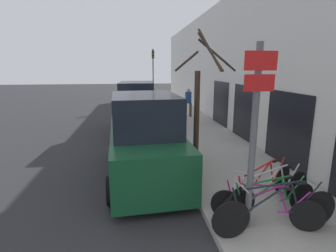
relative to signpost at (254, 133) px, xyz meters
name	(u,v)px	position (x,y,z in m)	size (l,w,h in m)	color
ground_plane	(142,132)	(-1.68, 8.37, -1.99)	(80.00, 80.00, 0.00)	#28282B
sidewalk_curb	(183,119)	(0.92, 11.17, -1.92)	(3.20, 32.00, 0.15)	#9E9B93
building_facade	(213,66)	(2.67, 11.08, 1.23)	(0.23, 32.00, 6.50)	silver
signpost	(254,133)	(0.00, 0.00, 0.00)	(0.57, 0.14, 3.38)	#595B60
bicycle_0	(276,211)	(0.44, -0.21, -1.43)	(2.48, 0.44, 0.98)	black
bicycle_1	(265,207)	(0.35, 0.02, -1.47)	(1.91, 0.88, 0.85)	black
bicycle_2	(270,200)	(0.60, 0.28, -1.48)	(2.19, 0.55, 0.84)	black
bicycle_3	(271,192)	(0.75, 0.52, -1.44)	(2.24, 0.93, 0.95)	black
bicycle_4	(262,187)	(0.66, 0.74, -1.43)	(2.18, 1.47, 0.97)	black
parked_car_0	(145,141)	(-1.78, 2.99, -0.91)	(2.31, 4.87, 2.41)	#144728
parked_car_1	(137,109)	(-1.86, 8.65, -0.88)	(2.19, 4.64, 2.44)	navy
pedestrian_near	(188,100)	(1.29, 11.40, -0.83)	(0.45, 0.39, 1.75)	#4C3D2D
street_tree	(199,104)	(-0.05, 3.66, 0.04)	(1.80, 1.23, 4.09)	#3D2D23
traffic_light	(153,69)	(-0.25, 18.55, 1.04)	(0.20, 0.30, 4.50)	#595B60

